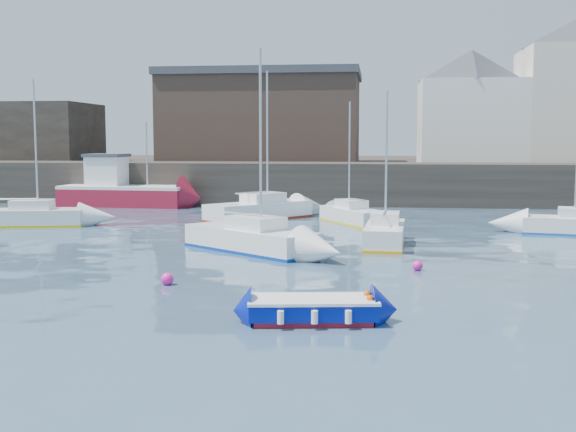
# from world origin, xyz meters

# --- Properties ---
(water) EXTENTS (220.00, 220.00, 0.00)m
(water) POSITION_xyz_m (0.00, 0.00, 0.00)
(water) COLOR #2D4760
(water) RESTS_ON ground
(quay_wall) EXTENTS (90.00, 5.00, 3.00)m
(quay_wall) POSITION_xyz_m (0.00, 35.00, 1.50)
(quay_wall) COLOR #28231E
(quay_wall) RESTS_ON ground
(land_strip) EXTENTS (90.00, 32.00, 2.80)m
(land_strip) POSITION_xyz_m (0.00, 53.00, 1.40)
(land_strip) COLOR #28231E
(land_strip) RESTS_ON ground
(bldg_east_d) EXTENTS (11.14, 11.14, 8.95)m
(bldg_east_d) POSITION_xyz_m (11.00, 41.50, 7.36)
(bldg_east_d) COLOR white
(bldg_east_d) RESTS_ON land_strip
(warehouse) EXTENTS (16.40, 10.40, 7.60)m
(warehouse) POSITION_xyz_m (-6.00, 43.00, 6.62)
(warehouse) COLOR #3D2D26
(warehouse) RESTS_ON land_strip
(bldg_west) EXTENTS (14.00, 8.00, 5.00)m
(bldg_west) POSITION_xyz_m (-28.00, 42.00, 5.30)
(bldg_west) COLOR #353028
(bldg_west) RESTS_ON land_strip
(blue_dinghy) EXTENTS (3.49, 1.99, 0.63)m
(blue_dinghy) POSITION_xyz_m (2.08, 0.37, 0.35)
(blue_dinghy) COLOR maroon
(blue_dinghy) RESTS_ON ground
(fishing_boat) EXTENTS (9.15, 3.95, 5.93)m
(fishing_boat) POSITION_xyz_m (-14.37, 31.52, 1.15)
(fishing_boat) COLOR maroon
(fishing_boat) RESTS_ON ground
(sailboat_b) EXTENTS (6.38, 5.66, 8.35)m
(sailboat_b) POSITION_xyz_m (-1.54, 11.88, 0.54)
(sailboat_b) COLOR white
(sailboat_b) RESTS_ON ground
(sailboat_c) EXTENTS (1.95, 5.28, 6.85)m
(sailboat_c) POSITION_xyz_m (4.05, 14.40, 0.52)
(sailboat_c) COLOR white
(sailboat_c) RESTS_ON ground
(sailboat_e) EXTENTS (6.44, 3.17, 7.94)m
(sailboat_e) POSITION_xyz_m (-15.22, 19.26, 0.52)
(sailboat_e) COLOR white
(sailboat_e) RESTS_ON ground
(sailboat_f) EXTENTS (4.12, 5.34, 6.80)m
(sailboat_f) POSITION_xyz_m (2.36, 22.66, 0.48)
(sailboat_f) COLOR white
(sailboat_f) RESTS_ON ground
(sailboat_h) EXTENTS (6.06, 6.50, 8.68)m
(sailboat_h) POSITION_xyz_m (-3.20, 24.09, 0.57)
(sailboat_h) COLOR white
(sailboat_h) RESTS_ON ground
(buoy_near) EXTENTS (0.41, 0.41, 0.41)m
(buoy_near) POSITION_xyz_m (-3.02, 4.57, 0.00)
(buoy_near) COLOR #FD1BA4
(buoy_near) RESTS_ON ground
(buoy_mid) EXTENTS (0.37, 0.37, 0.37)m
(buoy_mid) POSITION_xyz_m (5.16, 8.18, 0.00)
(buoy_mid) COLOR #FD1BA4
(buoy_mid) RESTS_ON ground
(buoy_far) EXTENTS (0.39, 0.39, 0.39)m
(buoy_far) POSITION_xyz_m (-0.35, 14.83, 0.00)
(buoy_far) COLOR #FD1BA4
(buoy_far) RESTS_ON ground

